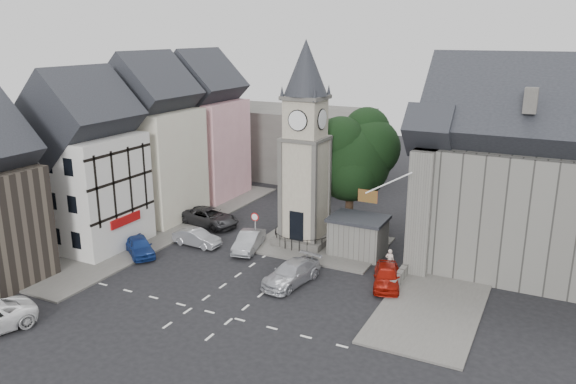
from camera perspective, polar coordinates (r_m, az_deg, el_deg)
The scene contains 23 objects.
ground at distance 39.97m, azimuth -3.24°, elevation -8.82°, with size 120.00×120.00×0.00m, color black.
pavement_west at distance 51.19m, azimuth -12.10°, elevation -3.41°, with size 6.00×30.00×0.14m, color #595651.
pavement_east at distance 43.22m, azimuth 16.38°, elevation -7.41°, with size 6.00×26.00×0.14m, color #595651.
central_island at distance 45.92m, azimuth 3.38°, elevation -5.34°, with size 10.00×8.00×0.16m, color #595651.
road_markings at distance 35.81m, azimuth -7.70°, elevation -12.05°, with size 20.00×8.00×0.01m, color silver.
clock_tower at distance 44.24m, azimuth 1.76°, elevation 4.72°, with size 4.86×4.86×16.25m.
stone_shelter at distance 43.86m, azimuth 7.13°, elevation -4.43°, with size 4.30×3.30×3.08m.
town_tree at distance 48.26m, azimuth 6.43°, elevation 4.19°, with size 7.20×7.20×10.80m.
warning_sign_post at distance 45.07m, azimuth -3.38°, elevation -3.12°, with size 0.70×0.19×2.85m.
terrace_pink at distance 59.05m, azimuth -8.73°, elevation 5.87°, with size 8.10×7.60×12.80m.
terrace_cream at distance 52.84m, azimuth -13.72°, elevation 4.42°, with size 8.10×7.60×12.80m.
terrace_tudor at distance 47.27m, azimuth -19.91°, elevation 2.10°, with size 8.10×7.60×12.00m.
backdrop_west at distance 67.85m, azimuth -0.34°, elevation 5.14°, with size 20.00×10.00×8.00m, color #4C4944.
east_building at distance 43.74m, azimuth 22.36°, elevation 0.88°, with size 14.40×11.40×12.60m.
east_boundary_wall at distance 45.38m, azimuth 13.41°, elevation -5.53°, with size 0.40×16.00×0.90m, color #64625D.
flagpole at distance 38.10m, azimuth 10.15°, elevation 0.90°, with size 3.68×0.10×2.74m.
car_west_blue at distance 45.22m, azimuth -14.84°, elevation -5.33°, with size 1.72×4.26×1.45m, color navy.
car_west_silver at distance 46.19m, azimuth -9.24°, elevation -4.61°, with size 1.42×4.08×1.34m, color #999BA0.
car_west_grey at distance 50.70m, azimuth -8.01°, elevation -2.54°, with size 2.61×5.67×1.57m, color #272729.
car_island_silver at distance 44.78m, azimuth -4.00°, elevation -5.01°, with size 1.57×4.50×1.48m, color #96999E.
car_island_east at distance 38.99m, azimuth 0.34°, elevation -8.25°, with size 2.10×5.16×1.50m, color #B3B5BC.
car_east_red at distance 39.16m, azimuth 9.98°, elevation -8.41°, with size 1.75×4.34×1.48m, color #991308.
pedestrian at distance 41.32m, azimuth 10.29°, elevation -6.87°, with size 0.65×0.42×1.77m, color beige.
Camera 1 is at (18.23, -31.39, 16.73)m, focal length 35.00 mm.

